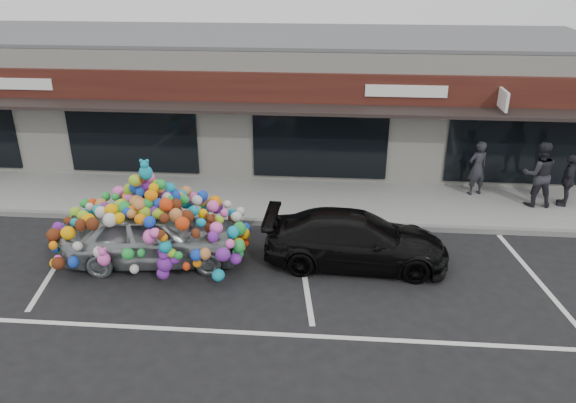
# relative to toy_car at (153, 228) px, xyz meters

# --- Properties ---
(ground) EXTENTS (90.00, 90.00, 0.00)m
(ground) POSITION_rel_toy_car_xyz_m (0.83, -0.36, -0.89)
(ground) COLOR black
(ground) RESTS_ON ground
(shop_building) EXTENTS (24.00, 7.20, 4.31)m
(shop_building) POSITION_rel_toy_car_xyz_m (0.83, 8.08, 1.28)
(shop_building) COLOR white
(shop_building) RESTS_ON ground
(sidewalk) EXTENTS (26.00, 3.00, 0.15)m
(sidewalk) POSITION_rel_toy_car_xyz_m (0.83, 3.64, -0.81)
(sidewalk) COLOR gray
(sidewalk) RESTS_ON ground
(kerb) EXTENTS (26.00, 0.18, 0.16)m
(kerb) POSITION_rel_toy_car_xyz_m (0.83, 2.14, -0.81)
(kerb) COLOR slate
(kerb) RESTS_ON ground
(parking_stripe_left) EXTENTS (0.73, 4.37, 0.01)m
(parking_stripe_left) POSITION_rel_toy_car_xyz_m (-2.37, -0.16, -0.88)
(parking_stripe_left) COLOR silver
(parking_stripe_left) RESTS_ON ground
(parking_stripe_mid) EXTENTS (0.73, 4.37, 0.01)m
(parking_stripe_mid) POSITION_rel_toy_car_xyz_m (3.63, -0.16, -0.88)
(parking_stripe_mid) COLOR silver
(parking_stripe_mid) RESTS_ON ground
(parking_stripe_right) EXTENTS (0.73, 4.37, 0.01)m
(parking_stripe_right) POSITION_rel_toy_car_xyz_m (9.03, -0.16, -0.88)
(parking_stripe_right) COLOR silver
(parking_stripe_right) RESTS_ON ground
(lane_line) EXTENTS (14.00, 0.12, 0.01)m
(lane_line) POSITION_rel_toy_car_xyz_m (2.83, -2.66, -0.88)
(lane_line) COLOR silver
(lane_line) RESTS_ON ground
(toy_car) EXTENTS (3.05, 4.69, 2.61)m
(toy_car) POSITION_rel_toy_car_xyz_m (0.00, 0.00, 0.00)
(toy_car) COLOR #95999F
(toy_car) RESTS_ON ground
(black_sedan) EXTENTS (1.92, 4.42, 1.27)m
(black_sedan) POSITION_rel_toy_car_xyz_m (4.85, 0.27, -0.25)
(black_sedan) COLOR black
(black_sedan) RESTS_ON ground
(pedestrian_a) EXTENTS (0.72, 0.61, 1.68)m
(pedestrian_a) POSITION_rel_toy_car_xyz_m (8.56, 4.45, 0.10)
(pedestrian_a) COLOR black
(pedestrian_a) RESTS_ON sidewalk
(pedestrian_b) EXTENTS (0.94, 0.73, 1.92)m
(pedestrian_b) POSITION_rel_toy_car_xyz_m (10.11, 3.78, 0.22)
(pedestrian_b) COLOR black
(pedestrian_b) RESTS_ON sidewalk
(pedestrian_c) EXTENTS (0.98, 0.68, 1.54)m
(pedestrian_c) POSITION_rel_toy_car_xyz_m (10.98, 3.85, 0.04)
(pedestrian_c) COLOR #242227
(pedestrian_c) RESTS_ON sidewalk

